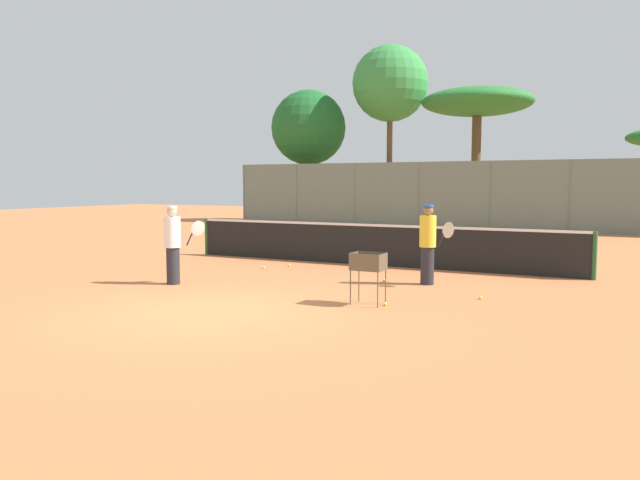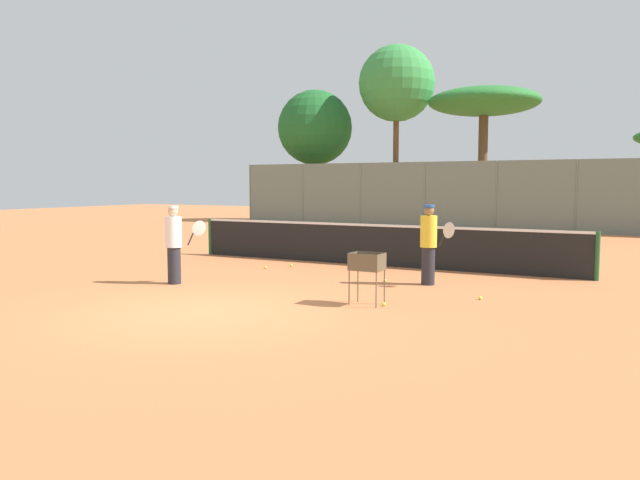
{
  "view_description": "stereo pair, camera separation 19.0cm",
  "coord_description": "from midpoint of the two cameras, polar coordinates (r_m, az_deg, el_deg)",
  "views": [
    {
      "loc": [
        6.27,
        -8.02,
        2.11
      ],
      "look_at": [
        0.59,
        2.78,
        1.0
      ],
      "focal_mm": 35.0,
      "sensor_mm": 36.0,
      "label": 1
    },
    {
      "loc": [
        6.43,
        -7.93,
        2.11
      ],
      "look_at": [
        0.59,
        2.78,
        1.0
      ],
      "focal_mm": 35.0,
      "sensor_mm": 36.0,
      "label": 2
    }
  ],
  "objects": [
    {
      "name": "ground_plane",
      "position": [
        10.41,
        -10.64,
        -6.59
      ],
      "size": [
        80.0,
        80.0,
        0.0
      ],
      "primitive_type": "plane",
      "color": "#C67242"
    },
    {
      "name": "tennis_net",
      "position": [
        16.09,
        4.35,
        -0.35
      ],
      "size": [
        10.69,
        0.1,
        1.07
      ],
      "color": "#26592D",
      "rests_on": "ground_plane"
    },
    {
      "name": "back_fence",
      "position": [
        28.96,
        15.09,
        3.93
      ],
      "size": [
        26.71,
        0.08,
        3.13
      ],
      "color": "slate",
      "rests_on": "ground_plane"
    },
    {
      "name": "tennis_ball_4",
      "position": [
        13.47,
        5.47,
        -3.7
      ],
      "size": [
        0.07,
        0.07,
        0.07
      ],
      "primitive_type": "sphere",
      "color": "#D1E54C",
      "rests_on": "ground_plane"
    },
    {
      "name": "player_white_outfit",
      "position": [
        13.16,
        9.44,
        -0.29
      ],
      "size": [
        0.85,
        0.46,
        1.67
      ],
      "rotation": [
        0.0,
        0.0,
        5.89
      ],
      "color": "#26262D",
      "rests_on": "ground_plane"
    },
    {
      "name": "ball_cart",
      "position": [
        10.84,
        4.04,
        -2.38
      ],
      "size": [
        0.56,
        0.41,
        0.91
      ],
      "color": "brown",
      "rests_on": "ground_plane"
    },
    {
      "name": "parked_car",
      "position": [
        32.36,
        7.21,
        2.59
      ],
      "size": [
        4.2,
        1.7,
        1.6
      ],
      "color": "#B2B7BC",
      "rests_on": "ground_plane"
    },
    {
      "name": "tennis_ball_1",
      "position": [
        10.86,
        5.48,
        -5.85
      ],
      "size": [
        0.07,
        0.07,
        0.07
      ],
      "primitive_type": "sphere",
      "color": "#D1E54C",
      "rests_on": "ground_plane"
    },
    {
      "name": "tennis_ball_2",
      "position": [
        15.88,
        -3.17,
        -2.33
      ],
      "size": [
        0.07,
        0.07,
        0.07
      ],
      "primitive_type": "sphere",
      "color": "#D1E54C",
      "rests_on": "ground_plane"
    },
    {
      "name": "tree_3",
      "position": [
        35.43,
        -1.21,
        10.21
      ],
      "size": [
        4.17,
        4.17,
        7.31
      ],
      "color": "brown",
      "rests_on": "ground_plane"
    },
    {
      "name": "tennis_ball_0",
      "position": [
        15.53,
        -5.52,
        -2.51
      ],
      "size": [
        0.07,
        0.07,
        0.07
      ],
      "primitive_type": "sphere",
      "color": "#D1E54C",
      "rests_on": "ground_plane"
    },
    {
      "name": "player_red_cap",
      "position": [
        13.4,
        -13.68,
        -0.33
      ],
      "size": [
        0.68,
        0.7,
        1.64
      ],
      "rotation": [
        0.0,
        0.0,
        0.81
      ],
      "color": "#26262D",
      "rests_on": "ground_plane"
    },
    {
      "name": "tree_0",
      "position": [
        33.54,
        14.02,
        11.99
      ],
      "size": [
        5.65,
        5.65,
        6.97
      ],
      "color": "brown",
      "rests_on": "ground_plane"
    },
    {
      "name": "tennis_ball_3",
      "position": [
        11.76,
        14.01,
        -5.13
      ],
      "size": [
        0.07,
        0.07,
        0.07
      ],
      "primitive_type": "sphere",
      "color": "#D1E54C",
      "rests_on": "ground_plane"
    },
    {
      "name": "tree_1",
      "position": [
        34.5,
        6.27,
        13.98
      ],
      "size": [
        4.06,
        4.06,
        9.46
      ],
      "color": "brown",
      "rests_on": "ground_plane"
    }
  ]
}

